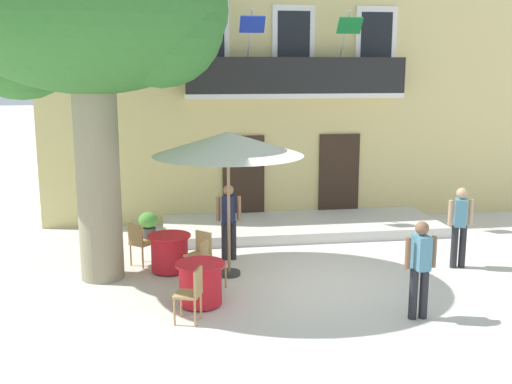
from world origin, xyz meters
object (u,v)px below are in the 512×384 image
plane_tree (86,20)px  cafe_chair_near_tree_0 (210,262)px  cafe_chair_middle_0 (139,241)px  cafe_chair_middle_1 (200,251)px  cafe_table_middle (170,253)px  pedestrian_by_tree (420,264)px  cafe_umbrella (228,144)px  cafe_table_near_tree (201,283)px  cafe_chair_near_tree_1 (192,291)px  pedestrian_near_entrance (229,218)px  ground_planter_left (148,224)px  pedestrian_mid_plaza (460,223)px

plane_tree → cafe_chair_near_tree_0: bearing=-26.5°
cafe_chair_middle_0 → cafe_chair_middle_1: 1.51m
plane_tree → cafe_table_middle: 4.70m
pedestrian_by_tree → cafe_umbrella: bearing=137.1°
plane_tree → pedestrian_by_tree: 7.26m
cafe_table_near_tree → cafe_chair_near_tree_1: size_ratio=0.95×
pedestrian_near_entrance → cafe_table_near_tree: bearing=-107.2°
cafe_chair_middle_1 → cafe_umbrella: (0.57, 0.05, 2.08)m
pedestrian_near_entrance → ground_planter_left: bearing=132.0°
cafe_chair_middle_1 → pedestrian_mid_plaza: (5.27, -0.19, 0.42)m
cafe_chair_near_tree_0 → cafe_umbrella: size_ratio=0.31×
cafe_table_middle → cafe_chair_middle_1: cafe_chair_middle_1 is taller
cafe_chair_middle_0 → pedestrian_by_tree: pedestrian_by_tree is taller
cafe_chair_near_tree_1 → cafe_chair_middle_0: 3.22m
cafe_chair_near_tree_1 → cafe_chair_middle_1: (0.28, 2.17, 0.00)m
cafe_chair_near_tree_0 → pedestrian_mid_plaza: 5.18m
plane_tree → cafe_chair_middle_1: bearing=-9.6°
cafe_chair_middle_0 → pedestrian_near_entrance: (1.87, 0.15, 0.39)m
plane_tree → cafe_chair_middle_0: 4.46m
cafe_chair_near_tree_1 → pedestrian_by_tree: (3.66, -0.40, 0.40)m
cafe_chair_middle_1 → ground_planter_left: cafe_chair_middle_1 is taller
cafe_chair_near_tree_1 → cafe_umbrella: cafe_umbrella is taller
pedestrian_mid_plaza → pedestrian_by_tree: bearing=-128.4°
cafe_chair_middle_0 → ground_planter_left: 2.08m
cafe_table_near_tree → pedestrian_near_entrance: pedestrian_near_entrance is taller
cafe_table_near_tree → pedestrian_by_tree: bearing=-18.1°
plane_tree → cafe_table_middle: (1.38, 0.14, -4.49)m
plane_tree → cafe_chair_near_tree_0: (2.10, -1.05, -4.36)m
cafe_chair_near_tree_0 → cafe_table_middle: (-0.72, 1.19, -0.14)m
cafe_chair_near_tree_0 → cafe_chair_middle_0: (-1.32, 1.64, 0.00)m
plane_tree → cafe_table_near_tree: size_ratio=7.60×
cafe_chair_near_tree_0 → cafe_chair_middle_1: size_ratio=1.00×
cafe_chair_near_tree_0 → pedestrian_near_entrance: (0.55, 1.79, 0.39)m
cafe_table_near_tree → pedestrian_near_entrance: 2.68m
cafe_umbrella → ground_planter_left: 4.04m
pedestrian_near_entrance → cafe_chair_middle_1: bearing=-122.4°
cafe_chair_near_tree_1 → cafe_chair_middle_1: bearing=82.7°
cafe_chair_middle_0 → plane_tree: bearing=-142.7°
cafe_chair_near_tree_0 → cafe_table_middle: size_ratio=1.05×
cafe_table_near_tree → pedestrian_near_entrance: (0.77, 2.51, 0.53)m
pedestrian_by_tree → plane_tree: bearing=151.5°
cafe_chair_near_tree_1 → cafe_chair_middle_0: bearing=106.5°
cafe_chair_near_tree_1 → cafe_umbrella: (0.85, 2.21, 2.08)m
cafe_umbrella → cafe_chair_middle_0: bearing=153.6°
cafe_table_middle → cafe_umbrella: size_ratio=0.30×
cafe_table_middle → pedestrian_mid_plaza: size_ratio=0.52×
pedestrian_near_entrance → plane_tree: bearing=-164.3°
plane_tree → pedestrian_near_entrance: 4.83m
cafe_table_near_tree → cafe_chair_middle_1: size_ratio=0.95×
cafe_chair_near_tree_1 → pedestrian_by_tree: pedestrian_by_tree is taller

